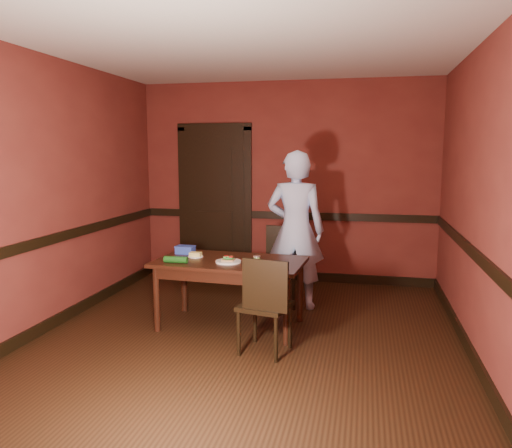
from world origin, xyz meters
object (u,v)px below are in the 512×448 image
at_px(sandwich_plate, 228,261).
at_px(person, 296,230).
at_px(sauce_jar, 257,260).
at_px(chair_near, 265,304).
at_px(cheese_saucer, 196,255).
at_px(food_tub, 185,250).
at_px(chair_far, 281,267).
at_px(dining_table, 230,293).

bearing_deg(sandwich_plate, person, 58.63).
bearing_deg(sauce_jar, chair_near, -69.33).
relative_size(cheese_saucer, food_tub, 0.77).
bearing_deg(sandwich_plate, chair_near, -45.16).
bearing_deg(sandwich_plate, sauce_jar, -1.80).
xyz_separation_m(chair_far, food_tub, (-0.93, -0.63, 0.28)).
height_order(chair_near, cheese_saucer, chair_near).
relative_size(chair_far, person, 0.50).
height_order(person, cheese_saucer, person).
bearing_deg(chair_far, sauce_jar, -93.13).
relative_size(chair_far, chair_near, 1.02).
bearing_deg(sauce_jar, food_tub, 159.26).
relative_size(chair_near, sandwich_plate, 3.48).
bearing_deg(chair_far, chair_near, -84.61).
xyz_separation_m(cheese_saucer, food_tub, (-0.16, 0.14, 0.02)).
height_order(dining_table, food_tub, food_tub).
xyz_separation_m(person, cheese_saucer, (-0.94, -0.71, -0.18)).
bearing_deg(dining_table, person, 58.01).
bearing_deg(food_tub, sandwich_plate, -26.12).
xyz_separation_m(person, sandwich_plate, (-0.54, -0.89, -0.18)).
relative_size(chair_far, cheese_saucer, 5.75).
bearing_deg(cheese_saucer, chair_far, 45.01).
relative_size(chair_near, food_tub, 4.29).
xyz_separation_m(sandwich_plate, sauce_jar, (0.29, -0.01, 0.02)).
bearing_deg(chair_near, person, -81.78).
bearing_deg(chair_near, sauce_jar, -57.73).
xyz_separation_m(sauce_jar, food_tub, (-0.85, 0.32, 0.00)).
bearing_deg(chair_far, sandwich_plate, -109.70).
xyz_separation_m(chair_near, sandwich_plate, (-0.46, 0.46, 0.27)).
bearing_deg(chair_near, chair_far, -74.70).
distance_m(chair_far, cheese_saucer, 1.12).
height_order(dining_table, sandwich_plate, sandwich_plate).
bearing_deg(cheese_saucer, dining_table, -10.01).
distance_m(dining_table, cheese_saucer, 0.54).
height_order(dining_table, sauce_jar, sauce_jar).
height_order(chair_far, food_tub, chair_far).
xyz_separation_m(sandwich_plate, food_tub, (-0.56, 0.31, 0.02)).
relative_size(dining_table, cheese_saucer, 9.41).
relative_size(sandwich_plate, sauce_jar, 3.10).
distance_m(sandwich_plate, sauce_jar, 0.29).
relative_size(person, sauce_jar, 21.90).
bearing_deg(sandwich_plate, dining_table, 96.21).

